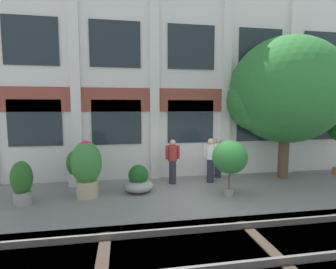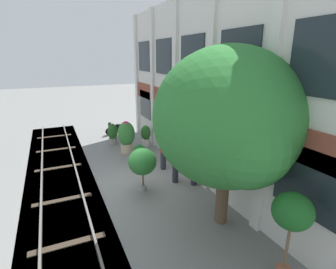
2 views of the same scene
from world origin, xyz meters
TOP-DOWN VIEW (x-y plane):
  - ground_plane at (0.00, 0.00)m, footprint 80.00×80.00m
  - apartment_facade at (-0.00, 2.68)m, footprint 14.93×0.64m
  - rail_tracks at (-0.00, -3.03)m, footprint 22.57×2.80m
  - broadleaf_tree at (3.62, 1.62)m, footprint 4.58×4.36m
  - potted_plant_wide_bowl at (-2.21, 0.80)m, footprint 0.98×0.98m
  - potted_plant_ribbed_drum at (-5.58, 0.20)m, footprint 0.60×0.60m
  - potted_plant_fluted_column at (-4.41, 1.92)m, footprint 0.59×0.59m
  - potted_plant_tall_urn at (0.64, -0.02)m, footprint 1.12×1.12m
  - potted_plant_stone_basin at (-3.83, 0.58)m, footprint 0.94×0.94m
  - resident_by_doorway at (0.53, 1.47)m, footprint 0.39×0.41m
  - resident_watching_tracks at (-0.91, 1.53)m, footprint 0.53×0.34m
  - resident_near_plants at (1.06, 2.08)m, footprint 0.48×0.34m

SIDE VIEW (x-z plane):
  - rail_tracks at x=0.00m, z-range -0.35..0.08m
  - ground_plane at x=0.00m, z-range 0.00..0.00m
  - potted_plant_wide_bowl at x=-2.21m, z-range -0.09..0.82m
  - potted_plant_ribbed_drum at x=-5.58m, z-range 0.03..1.31m
  - potted_plant_fluted_column at x=-4.41m, z-range 0.05..1.31m
  - resident_near_plants at x=1.06m, z-range 0.06..1.67m
  - resident_watching_tracks at x=-0.91m, z-range 0.06..1.70m
  - resident_by_doorway at x=0.53m, z-range 0.06..1.73m
  - potted_plant_stone_basin at x=-3.83m, z-range 0.11..1.90m
  - potted_plant_tall_urn at x=0.64m, z-range 0.34..2.11m
  - broadleaf_tree at x=3.62m, z-range 0.60..6.12m
  - apartment_facade at x=0.00m, z-range -0.01..7.62m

